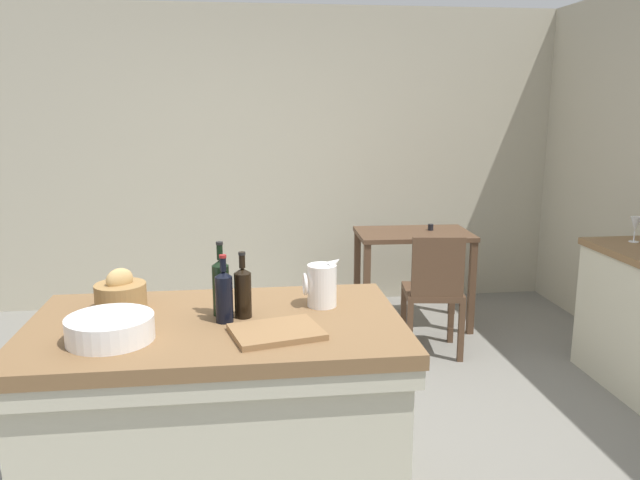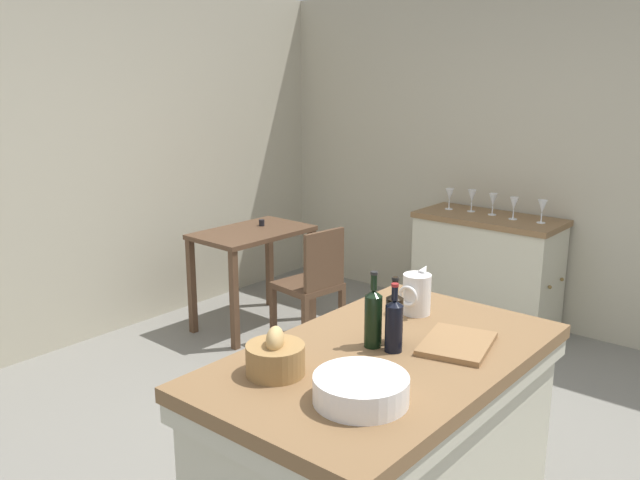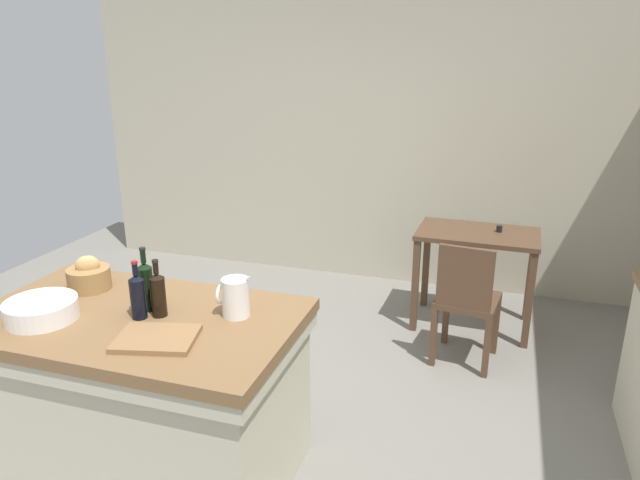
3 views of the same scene
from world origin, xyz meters
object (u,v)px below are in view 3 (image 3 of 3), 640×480
Objects in this scene: island_table at (143,390)px; pitcher at (235,297)px; wine_bottle_dark at (158,293)px; wine_bottle_amber at (146,285)px; bread_basket at (89,277)px; writing_desk at (477,248)px; wash_bowl at (41,310)px; wine_bottle_green at (138,295)px; cutting_board at (157,338)px; wooden_chair at (466,299)px.

pitcher reaches higher than island_table.
island_table is at bearing -162.65° from wine_bottle_dark.
bread_basket is at bearing 163.57° from wine_bottle_amber.
wine_bottle_amber reaches higher than pitcher.
wine_bottle_dark is at bearing -121.54° from writing_desk.
wash_bowl is (-1.86, -2.42, 0.29)m from writing_desk.
cutting_board is at bearing -40.80° from wine_bottle_green.
wine_bottle_dark is at bearing 32.82° from wine_bottle_green.
cutting_board is (0.63, -0.02, -0.04)m from wash_bowl.
bread_basket is 0.56m from wine_bottle_dark.
wine_bottle_amber reaches higher than wine_bottle_green.
writing_desk is 1.02× the size of wooden_chair.
wine_bottle_amber is at bearing 73.95° from island_table.
pitcher is at bearing 8.68° from wine_bottle_amber.
bread_basket reaches higher than wash_bowl.
wash_bowl is 0.55m from wine_bottle_dark.
wine_bottle_amber reaches higher than island_table.
island_table is at bearing 23.18° from wash_bowl.
pitcher reaches higher than bread_basket.
wine_bottle_green is (0.02, -0.09, -0.01)m from wine_bottle_amber.
island_table is 0.53m from wine_bottle_green.
writing_desk is 2.64m from wine_bottle_amber.
writing_desk is 3.98× the size of pitcher.
pitcher is (-1.01, -2.11, 0.34)m from writing_desk.
writing_desk is at bearing 58.46° from wine_bottle_dark.
wine_bottle_green is (0.04, -0.01, 0.53)m from island_table.
cutting_board is (-1.23, -2.44, 0.26)m from writing_desk.
island_table is at bearing 159.43° from wine_bottle_green.
wooden_chair is 2.23m from wine_bottle_green.
wine_bottle_amber reaches higher than bread_basket.
wooden_chair is at bearing 49.75° from wine_bottle_dark.
bread_basket is 0.51m from wine_bottle_green.
pitcher is at bearing -115.68° from writing_desk.
wash_bowl is 1.03× the size of wine_bottle_amber.
wine_bottle_amber is (-1.43, -1.54, 0.54)m from wooden_chair.
wash_bowl reaches higher than island_table.
wine_bottle_green is (0.43, 0.15, 0.07)m from wash_bowl.
cutting_board is at bearing -2.09° from wash_bowl.
wash_bowl is 0.63m from cutting_board.
cutting_board is 1.19× the size of wine_bottle_green.
wooden_chair is 4.05× the size of bread_basket.
writing_desk is (1.47, 2.25, 0.17)m from island_table.
bread_basket reaches higher than cutting_board.
cutting_board reaches higher than island_table.
wash_bowl is at bearing -135.93° from wooden_chair.
wash_bowl is 0.97× the size of cutting_board.
writing_desk is 4.15× the size of bread_basket.
island_table is 6.73× the size of pitcher.
bread_basket is (-1.89, -2.04, 0.31)m from writing_desk.
pitcher reaches higher than wash_bowl.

